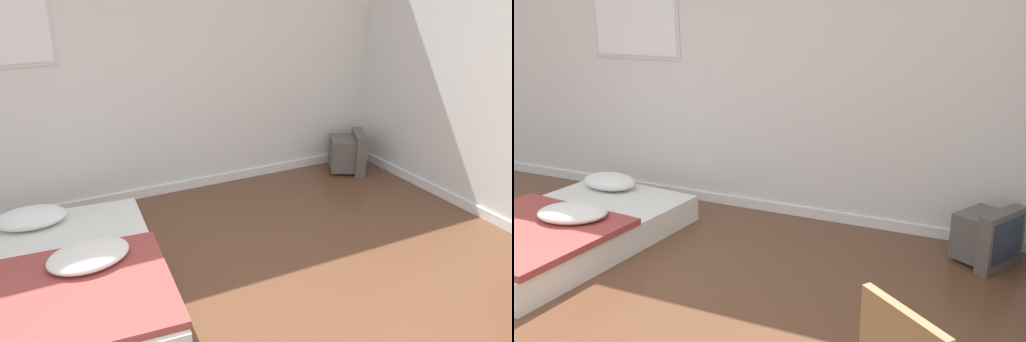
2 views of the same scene
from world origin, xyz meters
The scene contains 3 objects.
wall_back centered at (-0.01, 2.76, 1.29)m, with size 7.96×0.08×2.60m.
mattress_bed centered at (-0.66, 1.38, 0.14)m, with size 1.35×1.96×0.37m.
crt_tv centered at (2.38, 2.41, 0.20)m, with size 0.50×0.52×0.43m.
Camera 2 is at (2.52, -1.74, 1.86)m, focal length 40.00 mm.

